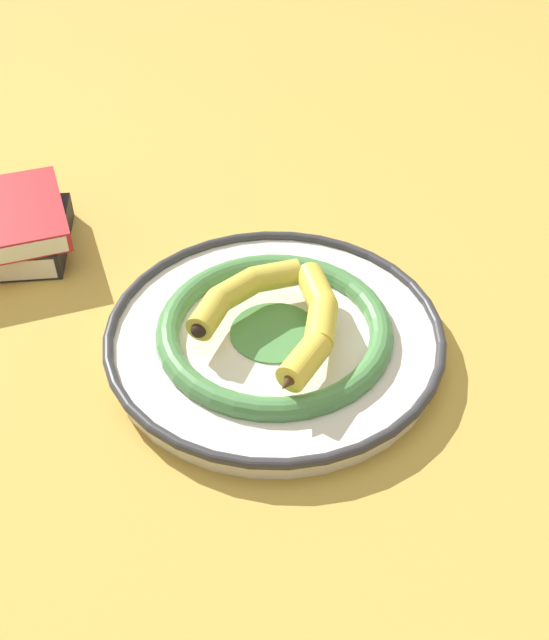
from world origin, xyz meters
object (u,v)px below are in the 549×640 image
object	(u,v)px
banana_b	(243,291)
book_stack	(10,228)
banana_a	(314,326)
decorative_bowl	(275,335)

from	to	relation	value
banana_b	book_stack	world-z (taller)	banana_b
book_stack	banana_b	bearing A→B (deg)	50.90
banana_a	decorative_bowl	bearing A→B (deg)	66.16
decorative_bowl	banana_a	bearing A→B (deg)	177.51
decorative_bowl	banana_a	distance (m)	0.06
banana_a	book_stack	world-z (taller)	banana_a
banana_a	banana_b	distance (m)	0.10
decorative_bowl	banana_b	distance (m)	0.06
decorative_bowl	book_stack	size ratio (longest dim) A/B	1.71
decorative_bowl	banana_b	xyz separation A→B (m)	(0.05, -0.01, 0.04)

